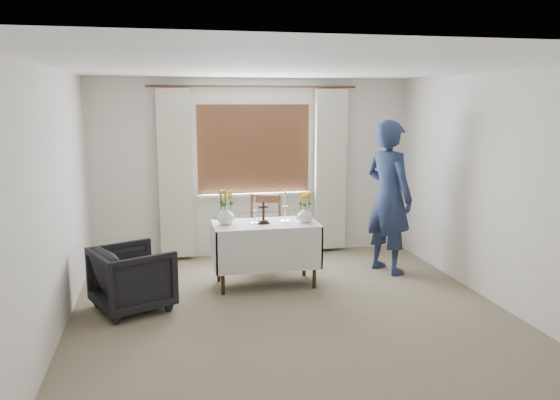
# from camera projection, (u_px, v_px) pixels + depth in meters

# --- Properties ---
(ground) EXTENTS (5.00, 5.00, 0.00)m
(ground) POSITION_uv_depth(u_px,v_px,m) (295.00, 319.00, 5.54)
(ground) COLOR gray
(ground) RESTS_ON ground
(altar_table) EXTENTS (1.24, 0.64, 0.76)m
(altar_table) POSITION_uv_depth(u_px,v_px,m) (266.00, 254.00, 6.52)
(altar_table) COLOR silver
(altar_table) RESTS_ON ground
(wooden_chair) EXTENTS (0.56, 0.56, 0.96)m
(wooden_chair) POSITION_uv_depth(u_px,v_px,m) (263.00, 232.00, 7.20)
(wooden_chair) COLOR brown
(wooden_chair) RESTS_ON ground
(armchair) EXTENTS (0.98, 0.97, 0.68)m
(armchair) POSITION_uv_depth(u_px,v_px,m) (133.00, 278.00, 5.76)
(armchair) COLOR black
(armchair) RESTS_ON ground
(person) EXTENTS (0.72, 0.84, 1.96)m
(person) POSITION_uv_depth(u_px,v_px,m) (389.00, 197.00, 6.94)
(person) COLOR navy
(person) RESTS_ON ground
(radiator) EXTENTS (1.10, 0.10, 0.60)m
(radiator) POSITION_uv_depth(u_px,v_px,m) (255.00, 234.00, 7.82)
(radiator) COLOR silver
(radiator) RESTS_ON ground
(wooden_cross) EXTENTS (0.13, 0.10, 0.27)m
(wooden_cross) POSITION_uv_depth(u_px,v_px,m) (263.00, 212.00, 6.39)
(wooden_cross) COLOR black
(wooden_cross) RESTS_ON altar_table
(candlestick_left) EXTENTS (0.11, 0.11, 0.32)m
(candlestick_left) POSITION_uv_depth(u_px,v_px,m) (255.00, 210.00, 6.41)
(candlestick_left) COLOR white
(candlestick_left) RESTS_ON altar_table
(candlestick_right) EXTENTS (0.12, 0.12, 0.38)m
(candlestick_right) POSITION_uv_depth(u_px,v_px,m) (285.00, 206.00, 6.50)
(candlestick_right) COLOR white
(candlestick_right) RESTS_ON altar_table
(flower_vase_left) EXTENTS (0.22, 0.22, 0.22)m
(flower_vase_left) POSITION_uv_depth(u_px,v_px,m) (226.00, 215.00, 6.37)
(flower_vase_left) COLOR white
(flower_vase_left) RESTS_ON altar_table
(flower_vase_right) EXTENTS (0.21, 0.21, 0.19)m
(flower_vase_right) POSITION_uv_depth(u_px,v_px,m) (305.00, 214.00, 6.48)
(flower_vase_right) COLOR white
(flower_vase_right) RESTS_ON altar_table
(wicker_basket) EXTENTS (0.20, 0.20, 0.07)m
(wicker_basket) POSITION_uv_depth(u_px,v_px,m) (304.00, 216.00, 6.70)
(wicker_basket) COLOR brown
(wicker_basket) RESTS_ON altar_table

